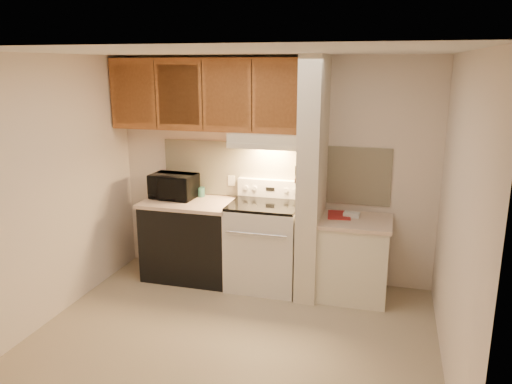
% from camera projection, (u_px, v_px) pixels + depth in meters
% --- Properties ---
extents(floor, '(3.60, 3.60, 0.00)m').
position_uv_depth(floor, '(232.00, 337.00, 4.52)').
color(floor, tan).
rests_on(floor, ground).
extents(ceiling, '(3.60, 3.60, 0.00)m').
position_uv_depth(ceiling, '(229.00, 51.00, 3.90)').
color(ceiling, white).
rests_on(ceiling, wall_back).
extents(wall_back, '(3.60, 2.50, 0.02)m').
position_uv_depth(wall_back, '(272.00, 170.00, 5.61)').
color(wall_back, silver).
rests_on(wall_back, floor).
extents(wall_left, '(0.02, 3.00, 2.50)m').
position_uv_depth(wall_left, '(48.00, 191.00, 4.67)').
color(wall_left, silver).
rests_on(wall_left, floor).
extents(wall_right, '(0.02, 3.00, 2.50)m').
position_uv_depth(wall_right, '(458.00, 222.00, 3.75)').
color(wall_right, silver).
rests_on(wall_right, floor).
extents(backsplash, '(2.60, 0.02, 0.63)m').
position_uv_depth(backsplash, '(272.00, 171.00, 5.60)').
color(backsplash, '#FFF5CD').
rests_on(backsplash, wall_back).
extents(range_body, '(0.76, 0.65, 0.92)m').
position_uv_depth(range_body, '(264.00, 246.00, 5.49)').
color(range_body, silver).
rests_on(range_body, floor).
extents(oven_window, '(0.50, 0.01, 0.30)m').
position_uv_depth(oven_window, '(257.00, 253.00, 5.18)').
color(oven_window, black).
rests_on(oven_window, range_body).
extents(oven_handle, '(0.65, 0.02, 0.02)m').
position_uv_depth(oven_handle, '(256.00, 234.00, 5.09)').
color(oven_handle, silver).
rests_on(oven_handle, range_body).
extents(cooktop, '(0.74, 0.64, 0.03)m').
position_uv_depth(cooktop, '(265.00, 205.00, 5.37)').
color(cooktop, black).
rests_on(cooktop, range_body).
extents(range_backguard, '(0.76, 0.08, 0.20)m').
position_uv_depth(range_backguard, '(271.00, 188.00, 5.60)').
color(range_backguard, silver).
rests_on(range_backguard, range_body).
extents(range_display, '(0.10, 0.01, 0.04)m').
position_uv_depth(range_display, '(270.00, 189.00, 5.57)').
color(range_display, black).
rests_on(range_display, range_backguard).
extents(range_knob_left_outer, '(0.05, 0.02, 0.05)m').
position_uv_depth(range_knob_left_outer, '(246.00, 188.00, 5.64)').
color(range_knob_left_outer, silver).
rests_on(range_knob_left_outer, range_backguard).
extents(range_knob_left_inner, '(0.05, 0.02, 0.05)m').
position_uv_depth(range_knob_left_inner, '(255.00, 188.00, 5.61)').
color(range_knob_left_inner, silver).
rests_on(range_knob_left_inner, range_backguard).
extents(range_knob_right_inner, '(0.05, 0.02, 0.05)m').
position_uv_depth(range_knob_right_inner, '(286.00, 190.00, 5.52)').
color(range_knob_right_inner, silver).
rests_on(range_knob_right_inner, range_backguard).
extents(range_knob_right_outer, '(0.05, 0.02, 0.05)m').
position_uv_depth(range_knob_right_outer, '(295.00, 191.00, 5.49)').
color(range_knob_right_outer, silver).
rests_on(range_knob_right_outer, range_backguard).
extents(dishwasher_front, '(1.00, 0.63, 0.87)m').
position_uv_depth(dishwasher_front, '(191.00, 241.00, 5.73)').
color(dishwasher_front, black).
rests_on(dishwasher_front, floor).
extents(left_countertop, '(1.04, 0.67, 0.04)m').
position_uv_depth(left_countertop, '(189.00, 203.00, 5.61)').
color(left_countertop, beige).
rests_on(left_countertop, dishwasher_front).
extents(spoon_rest, '(0.23, 0.16, 0.02)m').
position_uv_depth(spoon_rest, '(171.00, 194.00, 5.87)').
color(spoon_rest, black).
rests_on(spoon_rest, left_countertop).
extents(teal_jar, '(0.13, 0.13, 0.11)m').
position_uv_depth(teal_jar, '(201.00, 192.00, 5.79)').
color(teal_jar, '#2B5E53').
rests_on(teal_jar, left_countertop).
extents(outlet, '(0.08, 0.01, 0.12)m').
position_uv_depth(outlet, '(231.00, 181.00, 5.75)').
color(outlet, silver).
rests_on(outlet, backsplash).
extents(microwave, '(0.53, 0.37, 0.28)m').
position_uv_depth(microwave, '(174.00, 186.00, 5.70)').
color(microwave, black).
rests_on(microwave, left_countertop).
extents(partition_pillar, '(0.22, 0.70, 2.50)m').
position_uv_depth(partition_pillar, '(312.00, 179.00, 5.15)').
color(partition_pillar, beige).
rests_on(partition_pillar, floor).
extents(pillar_trim, '(0.01, 0.70, 0.04)m').
position_uv_depth(pillar_trim, '(301.00, 174.00, 5.17)').
color(pillar_trim, '#9C592A').
rests_on(pillar_trim, partition_pillar).
extents(knife_strip, '(0.02, 0.42, 0.04)m').
position_uv_depth(knife_strip, '(300.00, 173.00, 5.12)').
color(knife_strip, black).
rests_on(knife_strip, partition_pillar).
extents(knife_blade_a, '(0.01, 0.03, 0.16)m').
position_uv_depth(knife_blade_a, '(296.00, 186.00, 5.00)').
color(knife_blade_a, silver).
rests_on(knife_blade_a, knife_strip).
extents(knife_handle_a, '(0.02, 0.02, 0.10)m').
position_uv_depth(knife_handle_a, '(296.00, 171.00, 4.97)').
color(knife_handle_a, black).
rests_on(knife_handle_a, knife_strip).
extents(knife_blade_b, '(0.01, 0.04, 0.18)m').
position_uv_depth(knife_blade_b, '(297.00, 185.00, 5.08)').
color(knife_blade_b, silver).
rests_on(knife_blade_b, knife_strip).
extents(knife_handle_b, '(0.02, 0.02, 0.10)m').
position_uv_depth(knife_handle_b, '(298.00, 170.00, 5.04)').
color(knife_handle_b, black).
rests_on(knife_handle_b, knife_strip).
extents(knife_blade_c, '(0.01, 0.04, 0.20)m').
position_uv_depth(knife_blade_c, '(299.00, 184.00, 5.15)').
color(knife_blade_c, silver).
rests_on(knife_blade_c, knife_strip).
extents(knife_handle_c, '(0.02, 0.02, 0.10)m').
position_uv_depth(knife_handle_c, '(299.00, 168.00, 5.12)').
color(knife_handle_c, black).
rests_on(knife_handle_c, knife_strip).
extents(knife_blade_d, '(0.01, 0.04, 0.16)m').
position_uv_depth(knife_blade_d, '(300.00, 181.00, 5.22)').
color(knife_blade_d, silver).
rests_on(knife_blade_d, knife_strip).
extents(knife_handle_d, '(0.02, 0.02, 0.10)m').
position_uv_depth(knife_handle_d, '(300.00, 167.00, 5.18)').
color(knife_handle_d, black).
rests_on(knife_handle_d, knife_strip).
extents(knife_blade_e, '(0.01, 0.04, 0.18)m').
position_uv_depth(knife_blade_e, '(301.00, 180.00, 5.30)').
color(knife_blade_e, silver).
rests_on(knife_blade_e, knife_strip).
extents(knife_handle_e, '(0.02, 0.02, 0.10)m').
position_uv_depth(knife_handle_e, '(302.00, 165.00, 5.27)').
color(knife_handle_e, black).
rests_on(knife_handle_e, knife_strip).
extents(oven_mitt, '(0.03, 0.10, 0.24)m').
position_uv_depth(oven_mitt, '(303.00, 181.00, 5.36)').
color(oven_mitt, gray).
rests_on(oven_mitt, partition_pillar).
extents(right_cab_base, '(0.70, 0.60, 0.81)m').
position_uv_depth(right_cab_base, '(354.00, 260.00, 5.24)').
color(right_cab_base, silver).
rests_on(right_cab_base, floor).
extents(right_countertop, '(0.74, 0.64, 0.04)m').
position_uv_depth(right_countertop, '(356.00, 222.00, 5.14)').
color(right_countertop, beige).
rests_on(right_countertop, right_cab_base).
extents(red_folder, '(0.27, 0.35, 0.01)m').
position_uv_depth(red_folder, '(339.00, 215.00, 5.27)').
color(red_folder, '#AA2625').
rests_on(red_folder, right_countertop).
extents(white_box, '(0.17, 0.12, 0.04)m').
position_uv_depth(white_box, '(352.00, 215.00, 5.23)').
color(white_box, white).
rests_on(white_box, right_countertop).
extents(range_hood, '(0.78, 0.44, 0.15)m').
position_uv_depth(range_hood, '(268.00, 139.00, 5.31)').
color(range_hood, silver).
rests_on(range_hood, upper_cabinets).
extents(hood_lip, '(0.78, 0.04, 0.06)m').
position_uv_depth(hood_lip, '(263.00, 147.00, 5.13)').
color(hood_lip, silver).
rests_on(hood_lip, range_hood).
extents(upper_cabinets, '(2.18, 0.33, 0.77)m').
position_uv_depth(upper_cabinets, '(208.00, 94.00, 5.42)').
color(upper_cabinets, '#9C592A').
rests_on(upper_cabinets, wall_back).
extents(cab_door_a, '(0.46, 0.01, 0.63)m').
position_uv_depth(cab_door_a, '(133.00, 94.00, 5.48)').
color(cab_door_a, '#9C592A').
rests_on(cab_door_a, upper_cabinets).
extents(cab_gap_a, '(0.01, 0.01, 0.73)m').
position_uv_depth(cab_gap_a, '(155.00, 94.00, 5.41)').
color(cab_gap_a, black).
rests_on(cab_gap_a, upper_cabinets).
extents(cab_door_b, '(0.46, 0.01, 0.63)m').
position_uv_depth(cab_door_b, '(178.00, 95.00, 5.34)').
color(cab_door_b, '#9C592A').
rests_on(cab_door_b, upper_cabinets).
extents(cab_gap_b, '(0.01, 0.01, 0.73)m').
position_uv_depth(cab_gap_b, '(202.00, 95.00, 5.27)').
color(cab_gap_b, black).
rests_on(cab_gap_b, upper_cabinets).
extents(cab_door_c, '(0.46, 0.01, 0.63)m').
position_uv_depth(cab_door_c, '(227.00, 96.00, 5.20)').
color(cab_door_c, '#9C592A').
rests_on(cab_door_c, upper_cabinets).
extents(cab_gap_c, '(0.01, 0.01, 0.73)m').
position_uv_depth(cab_gap_c, '(252.00, 96.00, 5.13)').
color(cab_gap_c, black).
rests_on(cab_gap_c, upper_cabinets).
extents(cab_door_d, '(0.46, 0.01, 0.63)m').
position_uv_depth(cab_door_d, '(278.00, 97.00, 5.06)').
color(cab_door_d, '#9C592A').
rests_on(cab_door_d, upper_cabinets).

